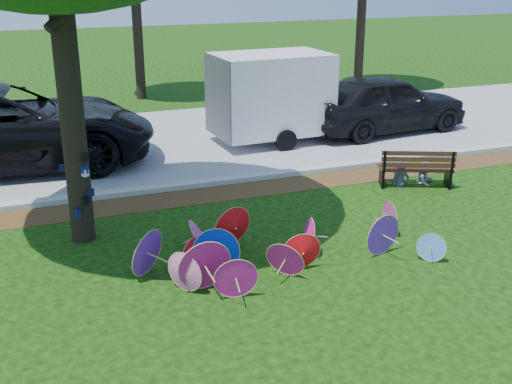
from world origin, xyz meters
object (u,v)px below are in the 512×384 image
at_px(black_van, 0,127).
at_px(cargo_trailer, 271,93).
at_px(person_left, 402,163).
at_px(dark_pickup, 384,103).
at_px(park_bench, 415,167).
at_px(person_right, 427,162).
at_px(parasol_pile, 251,248).

xyz_separation_m(black_van, cargo_trailer, (7.29, -0.10, 0.37)).
height_order(cargo_trailer, person_left, cargo_trailer).
distance_m(dark_pickup, person_left, 5.16).
bearing_deg(cargo_trailer, park_bench, -72.80).
xyz_separation_m(cargo_trailer, person_right, (2.07, -4.73, -0.91)).
height_order(dark_pickup, person_right, dark_pickup).
xyz_separation_m(dark_pickup, person_right, (-1.62, -4.60, -0.37)).
xyz_separation_m(dark_pickup, person_left, (-2.32, -4.60, -0.32)).
relative_size(black_van, person_right, 7.32).
height_order(parasol_pile, park_bench, parasol_pile).
bearing_deg(park_bench, dark_pickup, 90.08).
distance_m(parasol_pile, dark_pickup, 10.24).
height_order(parasol_pile, dark_pickup, dark_pickup).
xyz_separation_m(person_left, person_right, (0.70, 0.00, -0.05)).
bearing_deg(black_van, dark_pickup, -87.39).
xyz_separation_m(dark_pickup, park_bench, (-1.97, -4.65, -0.44)).
xyz_separation_m(parasol_pile, dark_pickup, (7.07, 7.39, 0.51)).
relative_size(person_left, person_right, 1.11).
xyz_separation_m(black_van, dark_pickup, (10.98, -0.24, -0.17)).
relative_size(dark_pickup, person_right, 5.04).
bearing_deg(parasol_pile, person_left, 30.39).
bearing_deg(parasol_pile, park_bench, 28.21).
bearing_deg(dark_pickup, parasol_pile, 130.81).
height_order(black_van, person_right, black_van).
bearing_deg(cargo_trailer, person_left, -76.43).
bearing_deg(park_bench, parasol_pile, -128.74).
relative_size(parasol_pile, person_right, 5.26).
distance_m(cargo_trailer, person_left, 5.00).
bearing_deg(parasol_pile, person_right, 27.07).
height_order(parasol_pile, person_right, person_right).
bearing_deg(person_left, dark_pickup, 81.02).
distance_m(dark_pickup, park_bench, 5.07).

